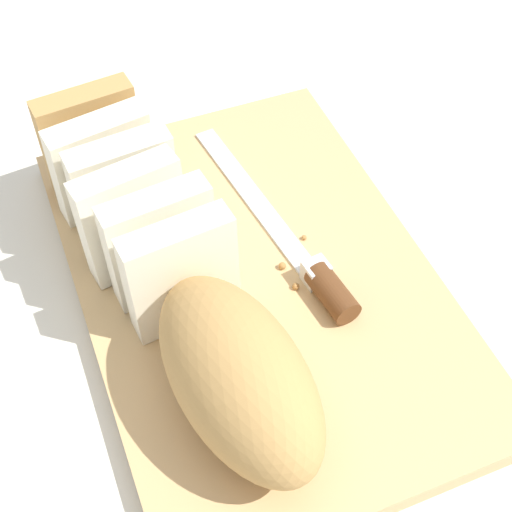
{
  "coord_description": "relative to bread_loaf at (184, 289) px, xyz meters",
  "views": [
    {
      "loc": [
        -0.38,
        0.16,
        0.55
      ],
      "look_at": [
        0.0,
        0.0,
        0.05
      ],
      "focal_mm": 51.62,
      "sensor_mm": 36.0,
      "label": 1
    }
  ],
  "objects": [
    {
      "name": "bread_loaf",
      "position": [
        0.0,
        0.0,
        0.0
      ],
      "size": [
        0.41,
        0.14,
        0.11
      ],
      "rotation": [
        0.0,
        0.0,
        0.13
      ],
      "color": "tan",
      "rests_on": "cutting_board"
    },
    {
      "name": "ground_plane",
      "position": [
        0.03,
        -0.07,
        -0.08
      ],
      "size": [
        3.0,
        3.0,
        0.0
      ],
      "primitive_type": "plane",
      "color": "silver"
    },
    {
      "name": "crumb_stray_right",
      "position": [
        0.08,
        -0.06,
        -0.05
      ],
      "size": [
        0.0,
        0.0,
        0.0
      ],
      "primitive_type": "sphere",
      "color": "#A8753D",
      "rests_on": "cutting_board"
    },
    {
      "name": "bread_knife",
      "position": [
        0.01,
        -0.12,
        -0.04
      ],
      "size": [
        0.28,
        0.05,
        0.03
      ],
      "rotation": [
        0.0,
        0.0,
        0.11
      ],
      "color": "silver",
      "rests_on": "cutting_board"
    },
    {
      "name": "crumb_stray_left",
      "position": [
        0.05,
        -0.13,
        -0.05
      ],
      "size": [
        0.0,
        0.0,
        0.0
      ],
      "primitive_type": "sphere",
      "color": "#A8753D",
      "rests_on": "cutting_board"
    },
    {
      "name": "cutting_board",
      "position": [
        0.03,
        -0.07,
        -0.06
      ],
      "size": [
        0.47,
        0.32,
        0.02
      ],
      "primitive_type": "cube",
      "rotation": [
        0.0,
        0.0,
        -0.01
      ],
      "color": "tan",
      "rests_on": "ground_plane"
    },
    {
      "name": "crumb_near_knife",
      "position": [
        0.02,
        -0.1,
        -0.05
      ],
      "size": [
        0.01,
        0.01,
        0.01
      ],
      "primitive_type": "sphere",
      "color": "#A8753D",
      "rests_on": "cutting_board"
    },
    {
      "name": "crumb_near_loaf",
      "position": [
        0.0,
        -0.1,
        -0.05
      ],
      "size": [
        0.01,
        0.01,
        0.01
      ],
      "primitive_type": "sphere",
      "color": "#A8753D",
      "rests_on": "cutting_board"
    }
  ]
}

